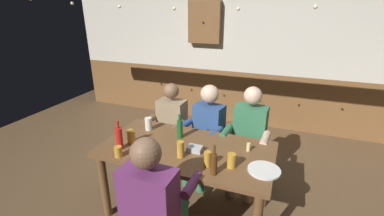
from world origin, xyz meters
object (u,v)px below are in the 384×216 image
at_px(dining_table, 187,158).
at_px(bottle_2, 119,138).
at_px(pint_glass_4, 148,124).
at_px(pint_glass_5, 131,137).
at_px(condiment_caddy, 195,149).
at_px(pint_glass_0, 207,159).
at_px(person_1, 206,129).
at_px(plate_0, 264,170).
at_px(bottle_1, 180,128).
at_px(person_2, 248,135).
at_px(pint_glass_3, 231,161).
at_px(person_0, 169,125).
at_px(pint_glass_1, 181,149).
at_px(person_3, 154,198).
at_px(table_candle, 248,147).
at_px(bottle_0, 214,164).
at_px(wall_dart_cabinet, 204,22).
at_px(pint_glass_2, 118,152).

relative_size(dining_table, bottle_2, 5.75).
relative_size(pint_glass_4, pint_glass_5, 1.04).
distance_m(condiment_caddy, pint_glass_0, 0.27).
bearing_deg(bottle_2, person_1, 57.09).
distance_m(plate_0, pint_glass_4, 1.34).
relative_size(plate_0, bottle_1, 1.03).
xyz_separation_m(person_2, pint_glass_3, (-0.01, -0.83, 0.16)).
relative_size(person_0, pint_glass_4, 8.21).
relative_size(person_2, plate_0, 4.50).
xyz_separation_m(dining_table, condiment_caddy, (0.10, -0.03, 0.14)).
bearing_deg(condiment_caddy, pint_glass_5, -173.98).
relative_size(pint_glass_0, pint_glass_1, 0.89).
bearing_deg(person_3, plate_0, 37.54).
xyz_separation_m(bottle_2, pint_glass_3, (1.07, 0.07, -0.05)).
relative_size(table_candle, bottle_1, 0.30).
xyz_separation_m(bottle_0, wall_dart_cabinet, (-0.99, 2.71, 0.93)).
height_order(dining_table, pint_glass_3, pint_glass_3).
bearing_deg(pint_glass_0, bottle_0, -47.09).
height_order(dining_table, person_2, person_2).
xyz_separation_m(person_1, person_3, (0.02, -1.32, 0.02)).
relative_size(bottle_1, pint_glass_0, 1.90).
xyz_separation_m(pint_glass_3, pint_glass_5, (-1.03, 0.07, 0.00)).
height_order(pint_glass_0, pint_glass_2, pint_glass_0).
bearing_deg(bottle_1, table_candle, -1.43).
bearing_deg(person_0, bottle_1, 129.60).
height_order(plate_0, bottle_1, bottle_1).
distance_m(person_1, pint_glass_2, 1.15).
bearing_deg(bottle_0, pint_glass_3, 52.70).
relative_size(table_candle, bottle_2, 0.28).
xyz_separation_m(plate_0, pint_glass_0, (-0.47, -0.10, 0.06)).
distance_m(bottle_2, pint_glass_4, 0.46).
xyz_separation_m(dining_table, pint_glass_2, (-0.52, -0.37, 0.16)).
xyz_separation_m(table_candle, plate_0, (0.18, -0.28, -0.03)).
bearing_deg(dining_table, table_candle, 14.88).
xyz_separation_m(person_3, pint_glass_4, (-0.54, 0.89, 0.15)).
xyz_separation_m(person_3, table_candle, (0.57, 0.82, 0.12)).
xyz_separation_m(pint_glass_5, wall_dart_cabinet, (-0.07, 2.49, 0.96)).
bearing_deg(wall_dart_cabinet, person_0, -85.96).
bearing_deg(plate_0, person_1, 134.45).
relative_size(person_2, pint_glass_0, 8.83).
bearing_deg(pint_glass_3, pint_glass_2, -168.76).
bearing_deg(condiment_caddy, pint_glass_1, -121.67).
height_order(pint_glass_3, pint_glass_4, pint_glass_4).
distance_m(person_3, pint_glass_3, 0.70).
xyz_separation_m(table_candle, bottle_1, (-0.71, 0.02, 0.07)).
bearing_deg(wall_dart_cabinet, person_2, -57.13).
relative_size(person_1, table_candle, 14.93).
bearing_deg(wall_dart_cabinet, person_3, -78.42).
xyz_separation_m(person_0, condiment_caddy, (0.60, -0.69, 0.15)).
bearing_deg(pint_glass_1, bottle_0, -22.14).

